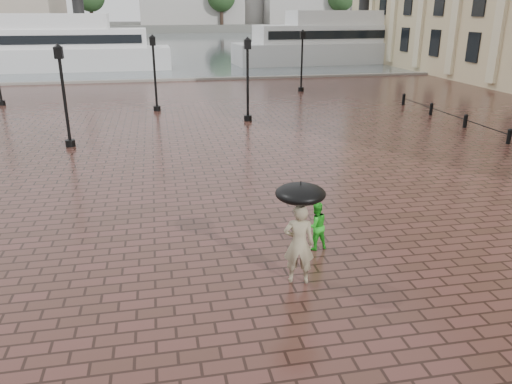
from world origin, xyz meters
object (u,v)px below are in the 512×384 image
child_pedestrian (316,226)px  ferry_far (339,42)px  street_lamps (161,73)px  ferry_near (54,47)px  adult_pedestrian (299,244)px

child_pedestrian → ferry_far: ferry_far is taller
street_lamps → child_pedestrian: (3.42, -19.79, -1.68)m
street_lamps → ferry_near: bearing=112.3°
adult_pedestrian → child_pedestrian: adult_pedestrian is taller
adult_pedestrian → ferry_near: 48.27m
street_lamps → adult_pedestrian: (2.52, -21.35, -1.37)m
child_pedestrian → ferry_far: bearing=-121.2°
ferry_near → ferry_far: (31.32, 1.62, 0.12)m
adult_pedestrian → ferry_far: ferry_far is taller
street_lamps → ferry_near: 27.20m
street_lamps → ferry_far: 34.01m
street_lamps → adult_pedestrian: 21.54m
street_lamps → adult_pedestrian: bearing=-83.3°
child_pedestrian → ferry_near: ferry_near is taller
adult_pedestrian → street_lamps: bearing=-68.1°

